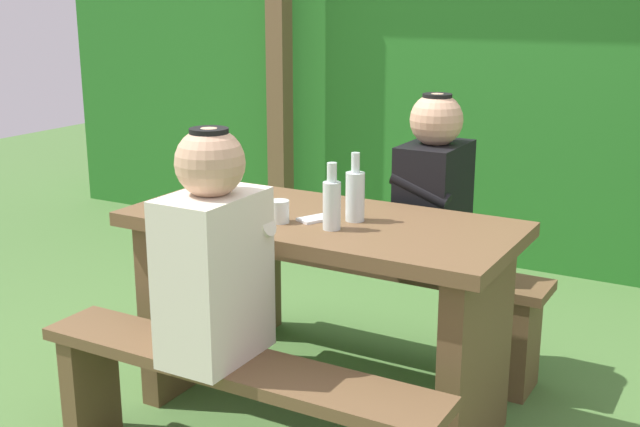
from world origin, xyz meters
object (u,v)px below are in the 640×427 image
Objects in this scene: person_black_coat at (433,190)px; bottle_right at (355,194)px; bench_near at (234,397)px; picnic_table at (320,284)px; bench_far at (383,289)px; bottle_left at (332,202)px; cell_phone at (318,218)px; drinking_glass at (279,211)px; person_white_shirt at (214,254)px.

person_black_coat is 2.97× the size of bottle_right.
bottle_right is (0.13, 0.57, 0.55)m from bench_near.
bench_far is (0.00, 0.55, -0.20)m from picnic_table.
bench_near is at bearing -103.85° from bottle_left.
person_black_coat reaches higher than cell_phone.
bottle_right is (0.13, -0.53, 0.55)m from bench_far.
picnic_table is 0.26m from cell_phone.
bottle_right is 1.73× the size of cell_phone.
bottle_right is (0.22, 0.15, 0.06)m from drinking_glass.
picnic_table is 0.59m from bench_near.
drinking_glass is at bearing 102.07° from bench_near.
cell_phone is at bearing -109.19° from person_black_coat.
person_white_shirt reaches higher than cell_phone.
person_white_shirt is at bearing -72.27° from cell_phone.
cell_phone reaches higher than bench_near.
person_white_shirt is at bearing 176.78° from bench_near.
bench_near is at bearing -102.60° from bottle_right.
cell_phone is (0.01, -0.58, 0.46)m from bench_far.
picnic_table is 10.00× the size of cell_phone.
person_white_shirt reaches higher than picnic_table.
person_white_shirt and person_black_coat have the same top height.
bench_near is 6.12× the size of bottle_left.
picnic_table reaches higher than bench_far.
person_black_coat is at bearing -0.90° from bench_far.
person_white_shirt is (-0.06, -1.10, 0.46)m from bench_far.
bench_near is 1.21m from person_black_coat.
bottle_left reaches higher than bench_near.
person_white_shirt reaches higher than drinking_glass.
bottle_right is at bearing 81.59° from bottle_left.
person_black_coat reaches higher than bottle_right.
drinking_glass reaches higher than bench_far.
bottle_right is 0.16m from cell_phone.
bottle_right reaches higher than bench_near.
person_black_coat reaches higher than picnic_table.
picnic_table is 1.00× the size of bench_far.
cell_phone is (0.01, -0.03, 0.26)m from picnic_table.
drinking_glass is at bearing -111.98° from cell_phone.
bottle_left reaches higher than cell_phone.
cell_phone is (0.10, 0.09, -0.03)m from drinking_glass.
drinking_glass is 0.14m from cell_phone.
cell_phone is at bearing -89.07° from bench_far.
bottle_left is at bearing 4.13° from drinking_glass.
drinking_glass is at bearing 94.32° from person_white_shirt.
person_white_shirt is 2.97× the size of bottle_right.
bench_near is 0.80m from bottle_right.
person_white_shirt is 1.13m from person_black_coat.
bottle_right reaches higher than bottle_left.
person_black_coat is at bearing 68.86° from picnic_table.
person_black_coat is at bearing 76.11° from person_white_shirt.
person_black_coat reaches higher than bench_far.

